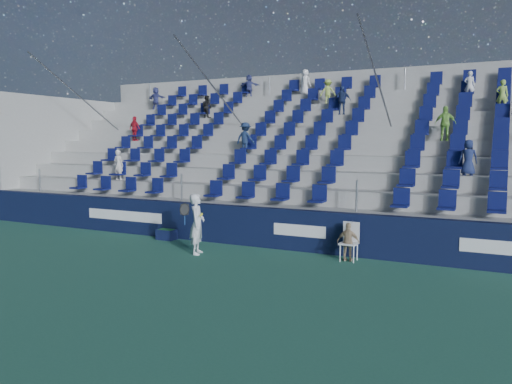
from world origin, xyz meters
TOP-DOWN VIEW (x-y plane):
  - ground at (0.00, 0.00)m, footprint 70.00×70.00m
  - sponsor_wall at (0.00, 3.15)m, footprint 24.00×0.32m
  - grandstand at (-0.01, 8.24)m, footprint 24.00×8.17m
  - tennis_player at (-1.00, 1.46)m, footprint 0.70×0.73m
  - line_judge_chair at (3.09, 2.66)m, footprint 0.47×0.48m
  - line_judge at (3.09, 2.50)m, footprint 0.62×0.28m
  - ball_bin at (-3.03, 2.75)m, footprint 0.61×0.41m

SIDE VIEW (x-z plane):
  - ground at x=0.00m, z-range 0.00..0.00m
  - ball_bin at x=-3.03m, z-range 0.01..0.36m
  - line_judge at x=3.09m, z-range 0.00..1.04m
  - line_judge_chair at x=3.09m, z-range 0.07..1.10m
  - sponsor_wall at x=0.00m, z-range 0.00..1.20m
  - tennis_player at x=-1.00m, z-range 0.00..1.72m
  - grandstand at x=-0.01m, z-range -1.18..5.45m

